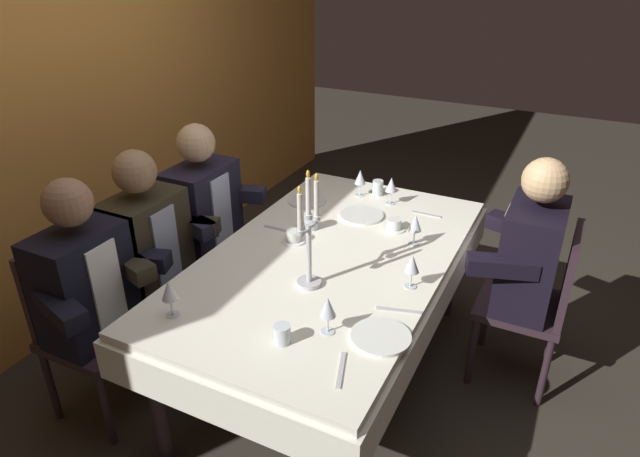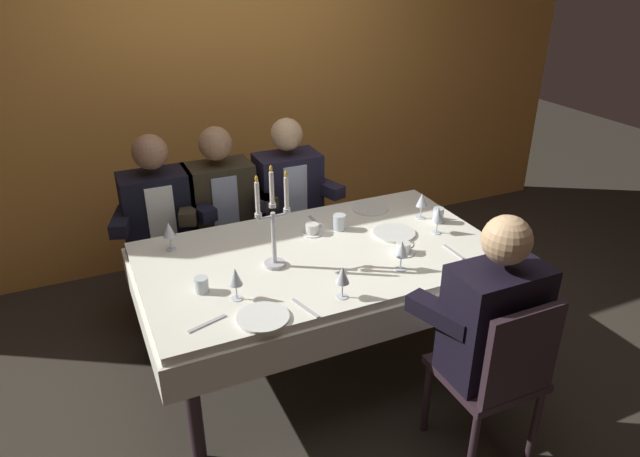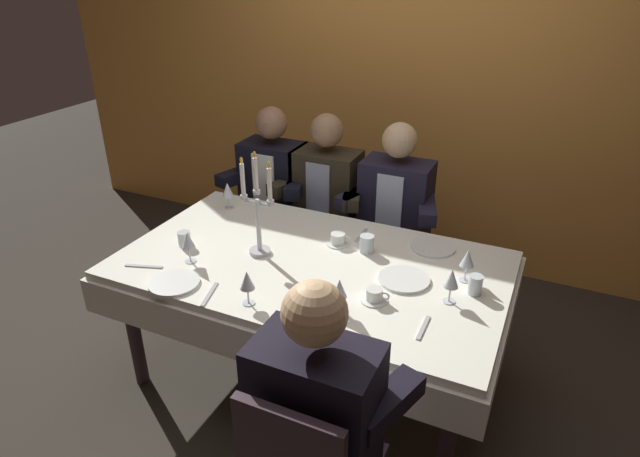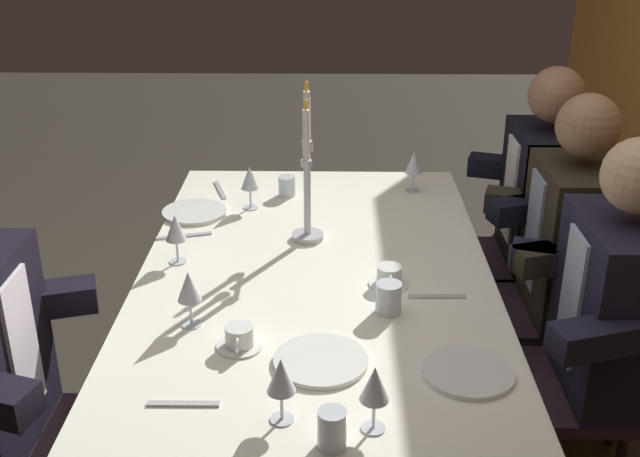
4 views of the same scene
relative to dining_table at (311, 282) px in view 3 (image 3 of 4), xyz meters
The scene contains 26 objects.
ground_plane 0.62m from the dining_table, ahead, with size 12.00×12.00×0.00m, color #312C24.
back_wall 1.81m from the dining_table, 90.00° to the left, with size 6.00×0.12×2.70m, color gold.
dining_table is the anchor object (origin of this frame).
candelabra 0.44m from the dining_table, behind, with size 0.19×0.11×0.55m.
dinner_plate_0 0.66m from the dining_table, 37.18° to the left, with size 0.23×0.23×0.01m, color white.
dinner_plate_1 0.49m from the dining_table, ahead, with size 0.24×0.24×0.01m, color white.
dinner_plate_2 0.68m from the dining_table, 137.07° to the right, with size 0.24×0.24×0.01m, color white.
wine_glass_0 0.74m from the dining_table, ahead, with size 0.07×0.07×0.16m.
wine_glass_1 0.85m from the dining_table, 153.15° to the left, with size 0.07×0.07×0.16m.
wine_glass_2 0.51m from the dining_table, 101.60° to the right, with size 0.07×0.07×0.16m.
wine_glass_3 0.78m from the dining_table, 11.40° to the left, with size 0.07×0.07×0.16m.
wine_glass_4 0.64m from the dining_table, 155.18° to the right, with size 0.07×0.07×0.16m.
wine_glass_5 0.50m from the dining_table, 48.50° to the right, with size 0.07×0.07×0.16m.
water_tumbler_0 0.81m from the dining_table, ahead, with size 0.06×0.06×0.09m, color silver.
water_tumbler_1 0.34m from the dining_table, 44.57° to the left, with size 0.07×0.07×0.09m, color silver.
water_tumbler_2 0.71m from the dining_table, 169.65° to the right, with size 0.07×0.07×0.08m, color silver.
coffee_cup_0 0.47m from the dining_table, 24.97° to the right, with size 0.13×0.12×0.06m.
coffee_cup_1 0.27m from the dining_table, 77.32° to the left, with size 0.13×0.12×0.06m.
knife_0 0.83m from the dining_table, 151.57° to the right, with size 0.19×0.02×0.01m, color #B7B7BC.
fork_1 0.40m from the dining_table, 70.37° to the left, with size 0.17×0.02×0.01m, color #B7B7BC.
knife_2 0.55m from the dining_table, 122.02° to the right, with size 0.19×0.02×0.01m, color #B7B7BC.
fork_3 0.73m from the dining_table, 24.12° to the right, with size 0.17×0.02×0.01m, color #B7B7BC.
seated_diner_0 1.14m from the dining_table, 128.51° to the left, with size 0.63×0.48×1.24m.
seated_diner_1 0.95m from the dining_table, 109.34° to the left, with size 0.63×0.48×1.24m.
seated_diner_2 0.91m from the dining_table, 79.86° to the left, with size 0.63×0.48×1.24m.
seated_diner_3 1.00m from the dining_table, 63.59° to the right, with size 0.63×0.48×1.24m.
Camera 3 is at (1.02, -2.09, 2.11)m, focal length 30.38 mm.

